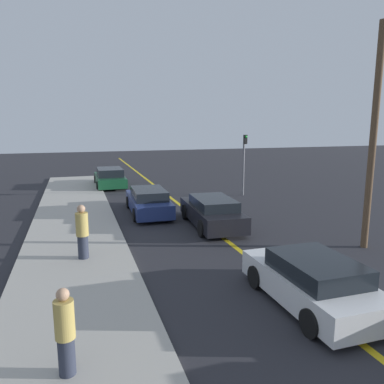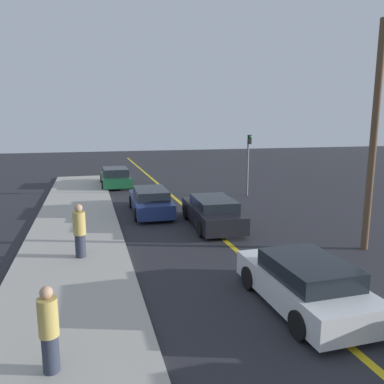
{
  "view_description": "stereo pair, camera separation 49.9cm",
  "coord_description": "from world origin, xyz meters",
  "px_view_note": "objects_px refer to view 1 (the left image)",
  "views": [
    {
      "loc": [
        -5.39,
        -0.38,
        4.44
      ],
      "look_at": [
        -0.78,
        14.28,
        1.59
      ],
      "focal_mm": 35.0,
      "sensor_mm": 36.0,
      "label": 1
    },
    {
      "loc": [
        -4.91,
        -0.52,
        4.44
      ],
      "look_at": [
        -0.78,
        14.28,
        1.59
      ],
      "focal_mm": 35.0,
      "sensor_mm": 36.0,
      "label": 2
    }
  ],
  "objects_px": {
    "car_ahead_center": "(312,281)",
    "traffic_light": "(244,158)",
    "utility_pole": "(373,139)",
    "car_far_distant": "(212,212)",
    "car_oncoming_far": "(110,178)",
    "pedestrian_near_curb": "(65,332)",
    "car_parked_left_lot": "(148,201)",
    "pedestrian_mid_group": "(82,232)"
  },
  "relations": [
    {
      "from": "utility_pole",
      "to": "car_oncoming_far",
      "type": "bearing_deg",
      "value": 115.13
    },
    {
      "from": "car_parked_left_lot",
      "to": "pedestrian_mid_group",
      "type": "relative_size",
      "value": 2.65
    },
    {
      "from": "car_parked_left_lot",
      "to": "car_oncoming_far",
      "type": "relative_size",
      "value": 1.02
    },
    {
      "from": "car_ahead_center",
      "to": "car_oncoming_far",
      "type": "xyz_separation_m",
      "value": [
        -3.1,
        19.3,
        0.02
      ]
    },
    {
      "from": "car_oncoming_far",
      "to": "car_far_distant",
      "type": "bearing_deg",
      "value": -74.45
    },
    {
      "from": "traffic_light",
      "to": "utility_pole",
      "type": "bearing_deg",
      "value": -90.11
    },
    {
      "from": "car_far_distant",
      "to": "utility_pole",
      "type": "xyz_separation_m",
      "value": [
        4.3,
        -4.28,
        3.24
      ]
    },
    {
      "from": "car_ahead_center",
      "to": "traffic_light",
      "type": "height_order",
      "value": "traffic_light"
    },
    {
      "from": "traffic_light",
      "to": "pedestrian_near_curb",
      "type": "bearing_deg",
      "value": -125.0
    },
    {
      "from": "pedestrian_mid_group",
      "to": "pedestrian_near_curb",
      "type": "bearing_deg",
      "value": -94.13
    },
    {
      "from": "car_parked_left_lot",
      "to": "car_oncoming_far",
      "type": "distance_m",
      "value": 8.78
    },
    {
      "from": "car_ahead_center",
      "to": "traffic_light",
      "type": "bearing_deg",
      "value": 71.29
    },
    {
      "from": "car_far_distant",
      "to": "pedestrian_mid_group",
      "type": "xyz_separation_m",
      "value": [
        -5.45,
        -2.69,
        0.35
      ]
    },
    {
      "from": "traffic_light",
      "to": "car_parked_left_lot",
      "type": "bearing_deg",
      "value": -156.04
    },
    {
      "from": "car_ahead_center",
      "to": "pedestrian_near_curb",
      "type": "distance_m",
      "value": 5.82
    },
    {
      "from": "car_oncoming_far",
      "to": "utility_pole",
      "type": "height_order",
      "value": "utility_pole"
    },
    {
      "from": "car_ahead_center",
      "to": "car_oncoming_far",
      "type": "relative_size",
      "value": 0.88
    },
    {
      "from": "pedestrian_near_curb",
      "to": "traffic_light",
      "type": "xyz_separation_m",
      "value": [
        10.19,
        14.55,
        1.41
      ]
    },
    {
      "from": "traffic_light",
      "to": "utility_pole",
      "type": "xyz_separation_m",
      "value": [
        -0.02,
        -10.29,
        1.57
      ]
    },
    {
      "from": "car_ahead_center",
      "to": "traffic_light",
      "type": "xyz_separation_m",
      "value": [
        4.47,
        13.48,
        1.7
      ]
    },
    {
      "from": "car_far_distant",
      "to": "car_oncoming_far",
      "type": "xyz_separation_m",
      "value": [
        -3.26,
        11.83,
        -0.0
      ]
    },
    {
      "from": "car_ahead_center",
      "to": "car_parked_left_lot",
      "type": "xyz_separation_m",
      "value": [
        -2.03,
        10.59,
        0.0
      ]
    },
    {
      "from": "car_parked_left_lot",
      "to": "pedestrian_near_curb",
      "type": "relative_size",
      "value": 2.93
    },
    {
      "from": "car_far_distant",
      "to": "car_oncoming_far",
      "type": "distance_m",
      "value": 12.27
    },
    {
      "from": "car_ahead_center",
      "to": "car_far_distant",
      "type": "height_order",
      "value": "car_far_distant"
    },
    {
      "from": "pedestrian_near_curb",
      "to": "pedestrian_mid_group",
      "type": "distance_m",
      "value": 5.88
    },
    {
      "from": "car_oncoming_far",
      "to": "car_ahead_center",
      "type": "bearing_deg",
      "value": -80.74
    },
    {
      "from": "car_ahead_center",
      "to": "pedestrian_mid_group",
      "type": "relative_size",
      "value": 2.28
    },
    {
      "from": "car_far_distant",
      "to": "car_oncoming_far",
      "type": "relative_size",
      "value": 1.03
    },
    {
      "from": "traffic_light",
      "to": "utility_pole",
      "type": "relative_size",
      "value": 0.48
    },
    {
      "from": "car_parked_left_lot",
      "to": "utility_pole",
      "type": "xyz_separation_m",
      "value": [
        6.48,
        -7.4,
        3.26
      ]
    },
    {
      "from": "car_far_distant",
      "to": "car_parked_left_lot",
      "type": "distance_m",
      "value": 3.8
    },
    {
      "from": "pedestrian_mid_group",
      "to": "utility_pole",
      "type": "distance_m",
      "value": 10.29
    },
    {
      "from": "pedestrian_near_curb",
      "to": "utility_pole",
      "type": "relative_size",
      "value": 0.21
    },
    {
      "from": "car_oncoming_far",
      "to": "traffic_light",
      "type": "xyz_separation_m",
      "value": [
        7.58,
        -5.83,
        1.68
      ]
    },
    {
      "from": "car_ahead_center",
      "to": "pedestrian_mid_group",
      "type": "height_order",
      "value": "pedestrian_mid_group"
    },
    {
      "from": "car_far_distant",
      "to": "car_ahead_center",
      "type": "bearing_deg",
      "value": -88.03
    },
    {
      "from": "car_ahead_center",
      "to": "traffic_light",
      "type": "relative_size",
      "value": 1.08
    },
    {
      "from": "car_far_distant",
      "to": "pedestrian_mid_group",
      "type": "bearing_deg",
      "value": -150.57
    },
    {
      "from": "car_parked_left_lot",
      "to": "car_far_distant",
      "type": "bearing_deg",
      "value": -53.09
    },
    {
      "from": "car_parked_left_lot",
      "to": "traffic_light",
      "type": "xyz_separation_m",
      "value": [
        6.5,
        2.89,
        1.7
      ]
    },
    {
      "from": "car_far_distant",
      "to": "pedestrian_near_curb",
      "type": "height_order",
      "value": "pedestrian_near_curb"
    }
  ]
}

